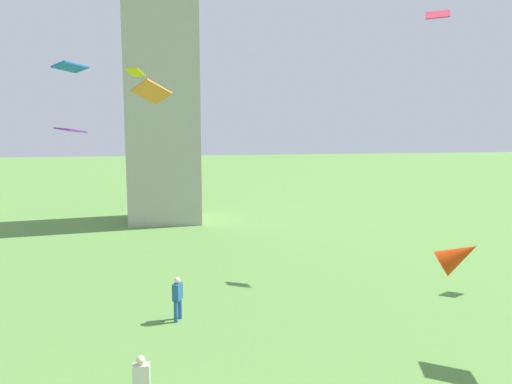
{
  "coord_description": "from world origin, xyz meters",
  "views": [
    {
      "loc": [
        -5.83,
        1.11,
        7.66
      ],
      "look_at": [
        -2.72,
        19.48,
        5.09
      ],
      "focal_mm": 35.33,
      "sensor_mm": 36.0,
      "label": 1
    }
  ],
  "objects": [
    {
      "name": "person_0",
      "position": [
        -6.72,
        13.73,
        0.95
      ],
      "size": [
        0.52,
        0.27,
        1.68
      ],
      "rotation": [
        0.0,
        0.0,
        6.25
      ],
      "color": "#235693",
      "rests_on": "ground_plane"
    },
    {
      "name": "person_1",
      "position": [
        -5.7,
        20.14,
        0.98
      ],
      "size": [
        0.43,
        0.52,
        1.73
      ],
      "rotation": [
        0.0,
        0.0,
        4.27
      ],
      "color": "#235693",
      "rests_on": "ground_plane"
    },
    {
      "name": "kite_flying_0",
      "position": [
        -9.89,
        23.64,
        9.96
      ],
      "size": [
        1.49,
        1.52,
        0.37
      ],
      "rotation": [
        0.0,
        0.0,
        4.01
      ],
      "color": "blue"
    },
    {
      "name": "kite_flying_2",
      "position": [
        1.41,
        12.63,
        4.29
      ],
      "size": [
        1.4,
        1.12,
        1.13
      ],
      "rotation": [
        0.0,
        0.0,
        1.18
      ],
      "color": "red"
    },
    {
      "name": "kite_flying_5",
      "position": [
        -6.49,
        21.24,
        8.83
      ],
      "size": [
        1.57,
        1.35,
        0.94
      ],
      "rotation": [
        0.0,
        0.0,
        0.73
      ],
      "color": "orange"
    },
    {
      "name": "kite_flying_6",
      "position": [
        -11.24,
        30.3,
        7.24
      ],
      "size": [
        1.9,
        1.95,
        0.33
      ],
      "rotation": [
        0.0,
        0.0,
        5.42
      ],
      "color": "purple"
    },
    {
      "name": "kite_flying_7",
      "position": [
        7.67,
        25.66,
        13.08
      ],
      "size": [
        1.36,
        1.19,
        0.55
      ],
      "rotation": [
        0.0,
        0.0,
        5.79
      ],
      "color": "#E43857"
    },
    {
      "name": "kite_flying_8",
      "position": [
        -7.41,
        26.16,
        10.03
      ],
      "size": [
        1.01,
        1.04,
        0.4
      ],
      "rotation": [
        0.0,
        0.0,
        5.46
      ],
      "color": "#D5C00A"
    }
  ]
}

